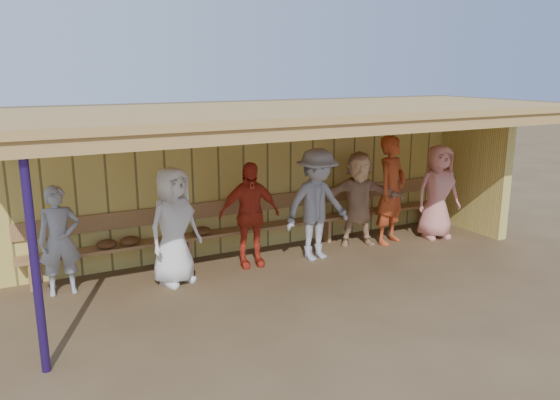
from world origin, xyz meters
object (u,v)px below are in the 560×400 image
object	(u,v)px
player_e	(317,205)
bench	(260,221)
player_a	(60,241)
player_f	(359,199)
player_g	(391,190)
player_h	(438,192)
player_d	(249,215)
player_b	(174,226)

from	to	relation	value
player_e	bench	world-z (taller)	player_e
player_a	player_f	distance (m)	4.89
player_e	player_g	bearing A→B (deg)	0.00
player_a	player_g	xyz separation A→B (m)	(5.46, -0.22, 0.20)
player_a	player_e	size ratio (longest dim) A/B	0.84
player_f	player_e	bearing A→B (deg)	-140.14
player_a	bench	world-z (taller)	player_a
player_h	player_e	bearing A→B (deg)	-169.75
player_a	player_d	world-z (taller)	player_d
player_d	player_g	xyz separation A→B (m)	(2.70, -0.07, 0.13)
player_b	player_f	world-z (taller)	player_b
player_b	player_d	world-z (taller)	player_b
player_e	bench	size ratio (longest dim) A/B	0.24
player_a	player_e	world-z (taller)	player_e
player_b	player_h	bearing A→B (deg)	-23.57
player_f	player_b	bearing A→B (deg)	-152.46
player_b	player_f	size ratio (longest dim) A/B	1.03
player_e	player_h	xyz separation A→B (m)	(2.56, 0.00, -0.05)
player_e	player_h	world-z (taller)	player_e
player_f	bench	distance (m)	1.78
player_a	player_e	xyz separation A→B (m)	(3.85, -0.36, 0.15)
player_d	bench	bearing A→B (deg)	59.97
player_b	bench	size ratio (longest dim) A/B	0.23
player_g	bench	bearing A→B (deg)	140.79
player_e	bench	distance (m)	1.10
player_d	player_h	size ratio (longest dim) A/B	0.96
player_g	player_f	bearing A→B (deg)	139.94
player_b	player_e	bearing A→B (deg)	-24.06
player_g	player_d	bearing A→B (deg)	155.77
player_f	bench	size ratio (longest dim) A/B	0.22
player_d	player_g	distance (m)	2.70
player_a	player_g	bearing A→B (deg)	-0.55
player_e	player_g	xyz separation A→B (m)	(1.61, 0.14, 0.05)
player_f	player_h	size ratio (longest dim) A/B	0.96
player_d	bench	world-z (taller)	player_d
player_f	bench	world-z (taller)	player_f
player_b	bench	world-z (taller)	player_b
player_d	player_h	distance (m)	3.66
player_a	bench	size ratio (longest dim) A/B	0.20
player_h	bench	distance (m)	3.32
player_d	player_h	world-z (taller)	player_h
player_d	player_g	bearing A→B (deg)	5.49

